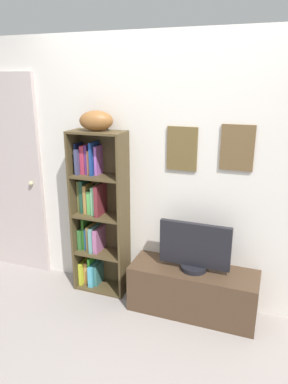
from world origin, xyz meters
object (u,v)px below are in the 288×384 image
object	(u,v)px
football	(96,121)
door	(9,176)
tv_stand	(193,291)
television	(195,248)
bookshelf	(96,215)

from	to	relation	value
football	door	bearing A→B (deg)	174.68
tv_stand	television	world-z (taller)	television
tv_stand	door	xyz separation A→B (m)	(-1.97, 0.16, 0.80)
television	bookshelf	bearing A→B (deg)	174.46
bookshelf	television	world-z (taller)	bookshelf
bookshelf	football	distance (m)	0.87
football	television	world-z (taller)	football
bookshelf	door	distance (m)	1.06
television	door	xyz separation A→B (m)	(-1.97, 0.16, 0.39)
television	door	world-z (taller)	door
bookshelf	tv_stand	bearing A→B (deg)	-5.61
football	bookshelf	bearing A→B (deg)	150.99
bookshelf	television	bearing A→B (deg)	-5.54
tv_stand	television	size ratio (longest dim) A/B	1.81
television	door	size ratio (longest dim) A/B	0.30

